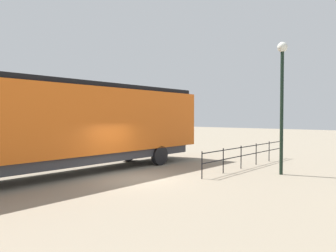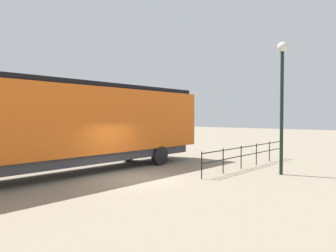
{
  "view_description": "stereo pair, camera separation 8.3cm",
  "coord_description": "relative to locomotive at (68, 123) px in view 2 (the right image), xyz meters",
  "views": [
    {
      "loc": [
        10.36,
        -9.91,
        2.79
      ],
      "look_at": [
        -0.75,
        3.18,
        2.27
      ],
      "focal_mm": 34.34,
      "sensor_mm": 36.0,
      "label": 1
    },
    {
      "loc": [
        10.42,
        -9.86,
        2.79
      ],
      "look_at": [
        -0.75,
        3.18,
        2.27
      ],
      "focal_mm": 34.34,
      "sensor_mm": 36.0,
      "label": 2
    }
  ],
  "objects": [
    {
      "name": "platform_fence",
      "position": [
        5.46,
        7.82,
        -1.67
      ],
      "size": [
        0.05,
        9.23,
        1.23
      ],
      "color": "black",
      "rests_on": "ground_plane"
    },
    {
      "name": "lamp_post",
      "position": [
        7.73,
        6.59,
        1.79
      ],
      "size": [
        0.48,
        0.48,
        6.3
      ],
      "color": "black",
      "rests_on": "ground_plane"
    },
    {
      "name": "ground_plane",
      "position": [
        3.12,
        1.35,
        -2.46
      ],
      "size": [
        120.0,
        120.0,
        0.0
      ],
      "primitive_type": "plane",
      "color": "gray"
    },
    {
      "name": "locomotive",
      "position": [
        0.0,
        0.0,
        0.0
      ],
      "size": [
        2.95,
        17.52,
        4.42
      ],
      "color": "orange",
      "rests_on": "ground_plane"
    }
  ]
}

